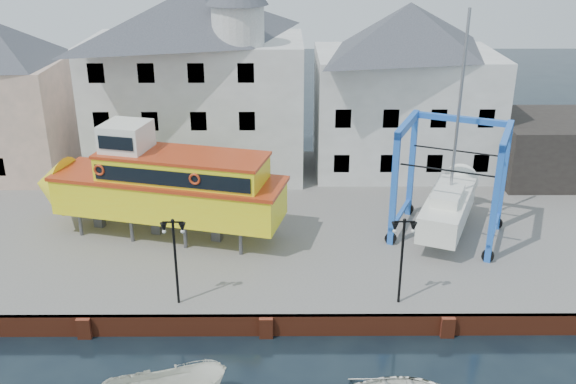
{
  "coord_description": "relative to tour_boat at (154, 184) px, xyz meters",
  "views": [
    {
      "loc": [
        0.84,
        -23.73,
        16.96
      ],
      "look_at": [
        1.0,
        7.0,
        4.0
      ],
      "focal_mm": 40.0,
      "sensor_mm": 36.0,
      "label": 1
    }
  ],
  "objects": [
    {
      "name": "tour_boat",
      "position": [
        0.0,
        0.0,
        0.0
      ],
      "size": [
        14.78,
        6.85,
        6.26
      ],
      "rotation": [
        0.0,
        0.0,
        -0.25
      ],
      "color": "#59595E",
      "rests_on": "hardstanding"
    },
    {
      "name": "lamp_post_right",
      "position": [
        12.23,
        -7.07,
        0.22
      ],
      "size": [
        1.12,
        0.32,
        4.2
      ],
      "color": "black",
      "rests_on": "hardstanding"
    },
    {
      "name": "building_white_right",
      "position": [
        15.23,
        10.73,
        2.65
      ],
      "size": [
        12.0,
        8.0,
        11.2
      ],
      "color": "beige",
      "rests_on": "hardstanding"
    },
    {
      "name": "quay_wall",
      "position": [
        6.23,
        -8.17,
        -3.45
      ],
      "size": [
        44.0,
        0.47,
        1.0
      ],
      "color": "maroon",
      "rests_on": "ground"
    },
    {
      "name": "building_white_main",
      "position": [
        1.36,
        10.12,
        3.39
      ],
      "size": [
        14.0,
        8.3,
        14.0
      ],
      "color": "beige",
      "rests_on": "hardstanding"
    },
    {
      "name": "shed_dark",
      "position": [
        25.23,
        8.73,
        -0.95
      ],
      "size": [
        8.0,
        7.0,
        4.0
      ],
      "primitive_type": "cube",
      "color": "black",
      "rests_on": "hardstanding"
    },
    {
      "name": "ground",
      "position": [
        6.23,
        -8.27,
        -3.95
      ],
      "size": [
        140.0,
        140.0,
        0.0
      ],
      "primitive_type": "plane",
      "color": "black",
      "rests_on": "ground"
    },
    {
      "name": "hardstanding",
      "position": [
        6.23,
        2.73,
        -3.45
      ],
      "size": [
        44.0,
        22.0,
        1.0
      ],
      "primitive_type": "cube",
      "color": "slate",
      "rests_on": "ground"
    },
    {
      "name": "travel_lift",
      "position": [
        16.16,
        0.26,
        -0.92
      ],
      "size": [
        6.94,
        8.2,
        12.15
      ],
      "rotation": [
        0.0,
        0.0,
        -0.4
      ],
      "color": "blue",
      "rests_on": "hardstanding"
    },
    {
      "name": "building_pink",
      "position": [
        -11.77,
        9.73,
        2.2
      ],
      "size": [
        8.0,
        7.0,
        10.3
      ],
      "color": "tan",
      "rests_on": "hardstanding"
    },
    {
      "name": "lamp_post_left",
      "position": [
        2.23,
        -7.07,
        0.22
      ],
      "size": [
        1.12,
        0.32,
        4.2
      ],
      "color": "black",
      "rests_on": "hardstanding"
    }
  ]
}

